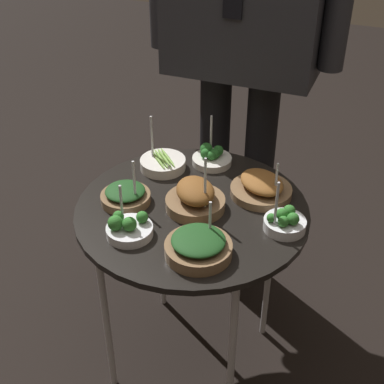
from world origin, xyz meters
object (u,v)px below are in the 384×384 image
(bowl_asparagus_front_center, at_px, (163,163))
(bowl_broccoli_mid_left, at_px, (128,227))
(bowl_roast_center, at_px, (196,197))
(bowl_broccoli_front_right, at_px, (211,157))
(bowl_broccoli_near_rim, at_px, (284,223))
(bowl_spinach_far_rim, at_px, (126,195))
(serving_cart, at_px, (192,220))
(bowl_spinach_back_left, at_px, (198,246))
(bowl_roast_back_right, at_px, (261,187))

(bowl_asparagus_front_center, distance_m, bowl_broccoli_mid_left, 0.33)
(bowl_roast_center, xyz_separation_m, bowl_asparagus_front_center, (-0.17, 0.15, -0.02))
(bowl_roast_center, bearing_deg, bowl_broccoli_front_right, 99.97)
(bowl_asparagus_front_center, xyz_separation_m, bowl_broccoli_front_right, (0.13, 0.08, 0.00))
(bowl_broccoli_near_rim, relative_size, bowl_spinach_far_rim, 1.06)
(bowl_broccoli_near_rim, xyz_separation_m, bowl_spinach_far_rim, (-0.44, -0.04, -0.00))
(bowl_broccoli_near_rim, height_order, bowl_asparagus_front_center, bowl_asparagus_front_center)
(bowl_broccoli_front_right, bearing_deg, serving_cart, -82.49)
(bowl_roast_center, height_order, bowl_spinach_far_rim, bowl_roast_center)
(bowl_spinach_back_left, xyz_separation_m, bowl_spinach_far_rim, (-0.27, 0.13, -0.00))
(bowl_spinach_far_rim, xyz_separation_m, bowl_broccoli_mid_left, (0.07, -0.13, 0.00))
(serving_cart, relative_size, bowl_roast_center, 3.61)
(bowl_roast_center, height_order, bowl_spinach_back_left, bowl_roast_center)
(bowl_broccoli_near_rim, bearing_deg, bowl_broccoli_mid_left, -155.17)
(serving_cart, height_order, bowl_spinach_far_rim, bowl_spinach_far_rim)
(bowl_spinach_back_left, distance_m, bowl_broccoli_mid_left, 0.19)
(bowl_spinach_far_rim, xyz_separation_m, bowl_asparagus_front_center, (0.02, 0.20, -0.00))
(bowl_asparagus_front_center, bearing_deg, bowl_broccoli_mid_left, -80.70)
(bowl_roast_center, bearing_deg, bowl_asparagus_front_center, 138.02)
(bowl_spinach_back_left, xyz_separation_m, bowl_broccoli_front_right, (-0.12, 0.42, -0.00))
(bowl_broccoli_near_rim, relative_size, bowl_asparagus_front_center, 0.93)
(bowl_spinach_far_rim, bearing_deg, bowl_spinach_back_left, -26.14)
(bowl_broccoli_near_rim, relative_size, bowl_broccoli_front_right, 1.05)
(serving_cart, bearing_deg, bowl_broccoli_front_right, 97.51)
(bowl_spinach_far_rim, xyz_separation_m, bowl_broccoli_front_right, (0.15, 0.28, -0.00))
(bowl_spinach_far_rim, bearing_deg, serving_cart, 14.15)
(bowl_roast_back_right, xyz_separation_m, bowl_broccoli_mid_left, (-0.26, -0.30, -0.00))
(bowl_spinach_far_rim, height_order, bowl_asparagus_front_center, bowl_asparagus_front_center)
(serving_cart, distance_m, bowl_spinach_far_rim, 0.20)
(bowl_broccoli_near_rim, xyz_separation_m, bowl_asparagus_front_center, (-0.42, 0.16, -0.01))
(bowl_broccoli_mid_left, height_order, bowl_broccoli_front_right, bowl_broccoli_front_right)
(bowl_broccoli_front_right, bearing_deg, bowl_spinach_far_rim, -117.47)
(bowl_spinach_far_rim, bearing_deg, bowl_broccoli_near_rim, 5.35)
(bowl_spinach_back_left, xyz_separation_m, bowl_asparagus_front_center, (-0.25, 0.33, -0.01))
(serving_cart, xyz_separation_m, bowl_roast_center, (0.01, 0.00, 0.08))
(bowl_asparagus_front_center, bearing_deg, bowl_spinach_far_rim, -95.93)
(serving_cart, bearing_deg, bowl_asparagus_front_center, 135.53)
(serving_cart, bearing_deg, bowl_broccoli_near_rim, -0.97)
(bowl_roast_center, distance_m, bowl_broccoli_near_rim, 0.25)
(bowl_roast_center, relative_size, bowl_spinach_far_rim, 1.23)
(bowl_roast_back_right, distance_m, bowl_asparagus_front_center, 0.32)
(bowl_roast_center, xyz_separation_m, bowl_spinach_back_left, (0.08, -0.18, -0.01))
(bowl_roast_back_right, relative_size, bowl_spinach_far_rim, 1.23)
(bowl_spinach_back_left, xyz_separation_m, bowl_broccoli_mid_left, (-0.19, 0.00, -0.00))
(bowl_broccoli_mid_left, bearing_deg, bowl_broccoli_near_rim, 24.83)
(bowl_roast_center, xyz_separation_m, bowl_broccoli_front_right, (-0.04, 0.23, -0.01))
(serving_cart, height_order, bowl_broccoli_near_rim, bowl_broccoli_near_rim)
(bowl_spinach_far_rim, bearing_deg, bowl_asparagus_front_center, 84.07)
(bowl_broccoli_near_rim, distance_m, bowl_broccoli_mid_left, 0.40)
(bowl_spinach_far_rim, bearing_deg, bowl_roast_back_right, 27.32)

